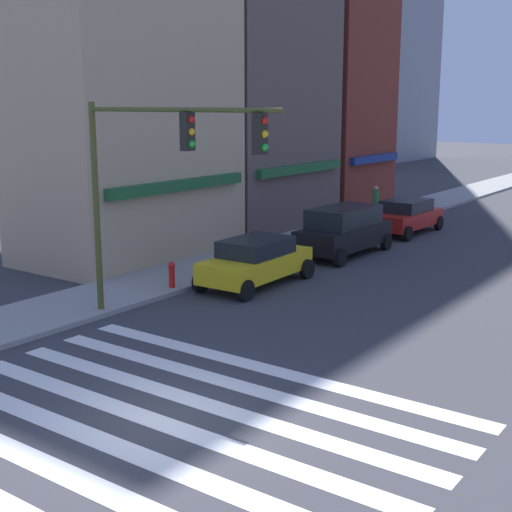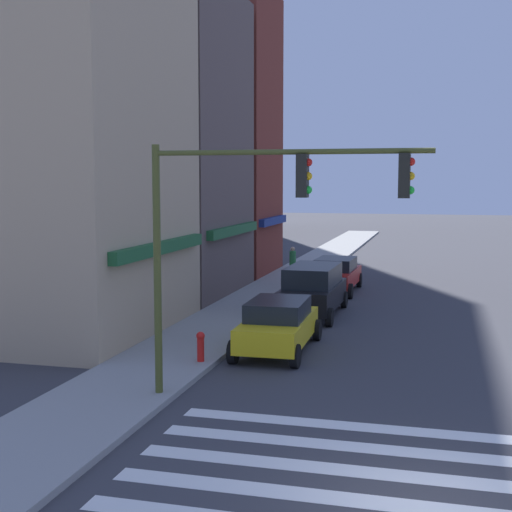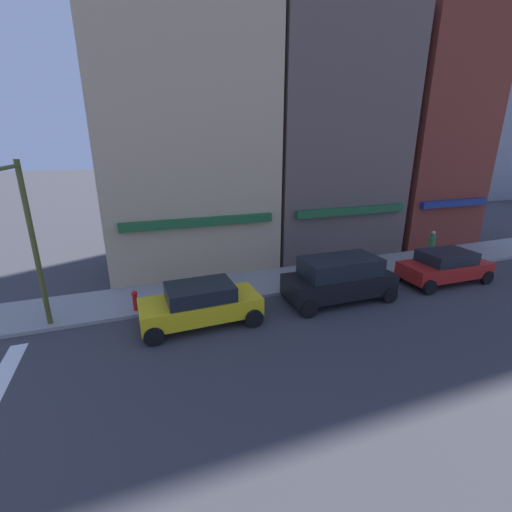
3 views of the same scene
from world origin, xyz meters
The scene contains 9 objects.
ground_plane centered at (0.00, 0.00, 0.00)m, with size 200.00×200.00×0.00m, color #38383D.
crosswalk_stripes centered at (0.00, 0.00, 0.00)m, with size 7.56×10.80×0.01m.
storefront_row centered at (18.18, 11.50, 6.99)m, with size 23.25×5.30×15.32m.
traffic_signal centered at (4.29, 4.02, 4.44)m, with size 0.32×6.37×6.03m.
sedan_yellow centered at (9.62, 4.70, 0.84)m, with size 4.44×2.02×1.59m.
suv_black centered at (15.61, 4.70, 1.03)m, with size 4.73×2.12×1.94m.
sedan_red centered at (21.61, 4.70, 0.84)m, with size 4.45×2.02×1.59m.
pedestrian_green_top centered at (23.19, 7.08, 1.07)m, with size 0.32×0.32×1.77m.
fire_hydrant centered at (7.32, 6.40, 0.61)m, with size 0.24×0.24×0.84m.
Camera 1 is at (-9.18, -8.87, 5.99)m, focal length 50.00 mm.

